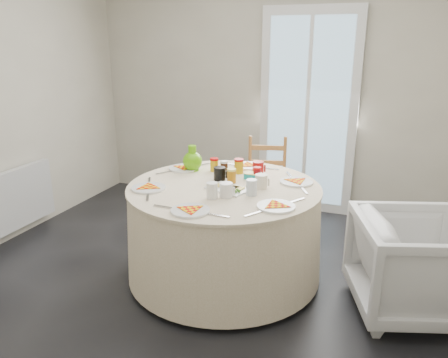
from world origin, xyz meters
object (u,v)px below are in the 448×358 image
(armchair, at_px, (415,260))
(green_pitcher, at_px, (192,156))
(wooden_chair, at_px, (266,182))
(table, at_px, (224,232))
(radiator, at_px, (10,202))

(armchair, distance_m, green_pitcher, 1.82)
(wooden_chair, height_order, green_pitcher, green_pitcher)
(table, bearing_deg, armchair, 0.36)
(radiator, distance_m, table, 2.04)
(wooden_chair, height_order, armchair, wooden_chair)
(radiator, bearing_deg, green_pitcher, 12.40)
(wooden_chair, distance_m, green_pitcher, 0.95)
(armchair, bearing_deg, radiator, 73.40)
(armchair, xyz_separation_m, green_pitcher, (-1.73, 0.27, 0.48))
(radiator, relative_size, armchair, 1.32)
(table, bearing_deg, wooden_chair, 87.51)
(table, distance_m, green_pitcher, 0.69)
(radiator, distance_m, armchair, 3.39)
(wooden_chair, distance_m, armchair, 1.66)
(wooden_chair, relative_size, armchair, 1.17)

